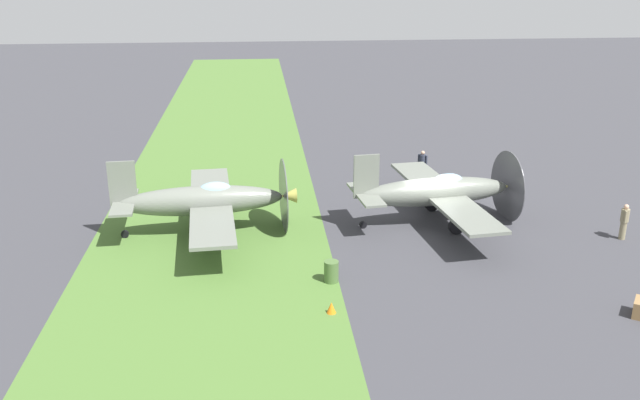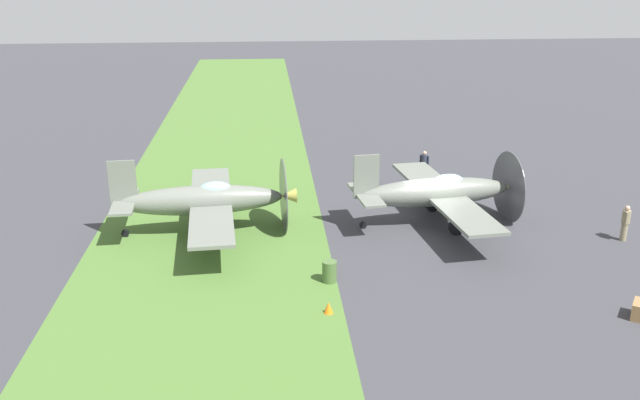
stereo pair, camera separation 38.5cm
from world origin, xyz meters
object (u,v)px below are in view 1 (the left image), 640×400
at_px(ground_crew_mechanic, 624,221).
at_px(fuel_drum, 331,271).
at_px(airplane_wingman, 205,201).
at_px(runway_marker_cone, 331,308).
at_px(ground_crew_chief, 422,164).
at_px(airplane_lead, 438,192).

distance_m(ground_crew_mechanic, fuel_drum, 14.50).
height_order(airplane_wingman, runway_marker_cone, airplane_wingman).
bearing_deg(ground_crew_mechanic, airplane_wingman, -72.63).
bearing_deg(airplane_wingman, ground_crew_chief, 117.04).
height_order(airplane_lead, ground_crew_mechanic, airplane_lead).
bearing_deg(ground_crew_mechanic, fuel_drum, -52.20).
xyz_separation_m(airplane_wingman, ground_crew_chief, (-7.46, 12.33, -0.73)).
relative_size(airplane_lead, ground_crew_chief, 6.36).
bearing_deg(airplane_lead, ground_crew_chief, 165.60).
height_order(airplane_lead, fuel_drum, airplane_lead).
bearing_deg(airplane_wingman, airplane_lead, 87.42).
relative_size(airplane_lead, fuel_drum, 12.22).
bearing_deg(airplane_wingman, fuel_drum, 38.68).
xyz_separation_m(airplane_lead, ground_crew_chief, (-7.15, 0.97, -0.72)).
relative_size(fuel_drum, runway_marker_cone, 2.05).
distance_m(ground_crew_chief, fuel_drum, 14.99).
bearing_deg(airplane_lead, ground_crew_mechanic, 63.53).
bearing_deg(ground_crew_chief, airplane_wingman, -107.23).
relative_size(ground_crew_mechanic, runway_marker_cone, 3.93).
distance_m(airplane_lead, airplane_wingman, 11.37).
distance_m(airplane_wingman, ground_crew_mechanic, 19.73).
relative_size(airplane_wingman, fuel_drum, 12.27).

